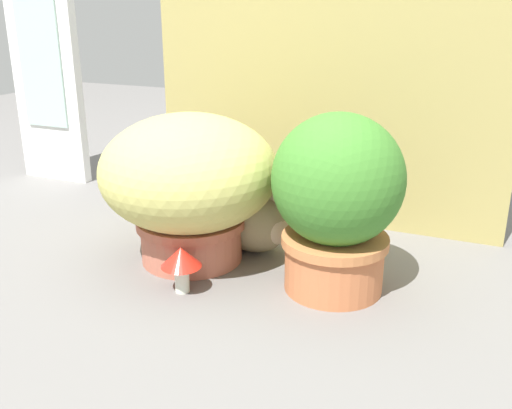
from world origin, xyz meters
TOP-DOWN VIEW (x-y plane):
  - ground_plane at (0.00, 0.00)m, footprint 6.00×6.00m
  - cardboard_backdrop at (0.15, 0.49)m, footprint 1.17×0.03m
  - window_panel_white at (-1.01, 0.52)m, footprint 0.31×0.05m
  - grass_planter at (-0.09, 0.03)m, footprint 0.49×0.49m
  - leafy_planter at (0.33, 0.02)m, footprint 0.33×0.33m
  - cat at (0.06, 0.15)m, footprint 0.37×0.22m
  - mushroom_ornament_red at (-0.02, -0.15)m, footprint 0.10×0.10m

SIDE VIEW (x-z plane):
  - ground_plane at x=0.00m, z-range 0.00..0.00m
  - mushroom_ornament_red at x=-0.02m, z-range 0.03..0.15m
  - cat at x=0.06m, z-range -0.04..0.28m
  - grass_planter at x=-0.09m, z-range 0.02..0.45m
  - leafy_planter at x=0.33m, z-range 0.01..0.47m
  - cardboard_backdrop at x=0.15m, z-range 0.00..0.98m
  - window_panel_white at x=-1.01m, z-range 0.00..0.99m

